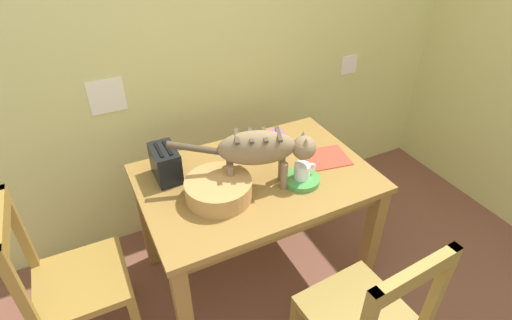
{
  "coord_description": "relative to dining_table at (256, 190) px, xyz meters",
  "views": [
    {
      "loc": [
        -0.71,
        -0.42,
        1.99
      ],
      "look_at": [
        0.03,
        1.07,
        0.83
      ],
      "focal_mm": 28.2,
      "sensor_mm": 36.0,
      "label": 1
    }
  ],
  "objects": [
    {
      "name": "wall_rear",
      "position": [
        -0.03,
        0.7,
        0.62
      ],
      "size": [
        4.21,
        0.11,
        2.5
      ],
      "color": "#D7D27F",
      "rests_on": "ground_plane"
    },
    {
      "name": "dining_table",
      "position": [
        0.0,
        0.0,
        0.0
      ],
      "size": [
        1.19,
        0.81,
        0.73
      ],
      "color": "olive",
      "rests_on": "ground_plane"
    },
    {
      "name": "cat",
      "position": [
        -0.0,
        -0.08,
        0.31
      ],
      "size": [
        0.67,
        0.3,
        0.31
      ],
      "rotation": [
        0.0,
        0.0,
        -1.93
      ],
      "color": "#866E4C",
      "rests_on": "dining_table"
    },
    {
      "name": "saucer_bowl",
      "position": [
        0.18,
        -0.15,
        0.11
      ],
      "size": [
        0.19,
        0.19,
        0.03
      ],
      "primitive_type": "cylinder",
      "color": "#469444",
      "rests_on": "dining_table"
    },
    {
      "name": "coffee_mug",
      "position": [
        0.19,
        -0.15,
        0.16
      ],
      "size": [
        0.12,
        0.08,
        0.08
      ],
      "color": "white",
      "rests_on": "saucer_bowl"
    },
    {
      "name": "magazine",
      "position": [
        0.41,
        -0.03,
        0.1
      ],
      "size": [
        0.29,
        0.25,
        0.01
      ],
      "primitive_type": "cube",
      "rotation": [
        0.0,
        0.0,
        -0.18
      ],
      "color": "#D13F2D",
      "rests_on": "dining_table"
    },
    {
      "name": "book_stack",
      "position": [
        0.2,
        0.22,
        0.13
      ],
      "size": [
        0.19,
        0.13,
        0.08
      ],
      "color": "silver",
      "rests_on": "dining_table"
    },
    {
      "name": "wicker_basket",
      "position": [
        -0.24,
        -0.07,
        0.15
      ],
      "size": [
        0.32,
        0.32,
        0.1
      ],
      "color": "tan",
      "rests_on": "dining_table"
    },
    {
      "name": "toaster",
      "position": [
        -0.41,
        0.2,
        0.18
      ],
      "size": [
        0.12,
        0.2,
        0.18
      ],
      "color": "black",
      "rests_on": "dining_table"
    },
    {
      "name": "wooden_chair_near",
      "position": [
        -0.98,
        -0.02,
        -0.18
      ],
      "size": [
        0.43,
        0.43,
        0.93
      ],
      "rotation": [
        0.0,
        0.0,
        -1.59
      ],
      "color": "olive",
      "rests_on": "ground_plane"
    },
    {
      "name": "wooden_chair_far",
      "position": [
        0.13,
        -0.79,
        -0.18
      ],
      "size": [
        0.45,
        0.45,
        0.93
      ],
      "rotation": [
        0.0,
        0.0,
        0.06
      ],
      "color": "olive",
      "rests_on": "ground_plane"
    }
  ]
}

